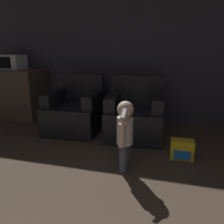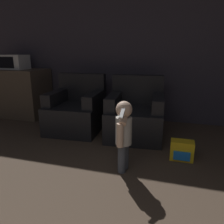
% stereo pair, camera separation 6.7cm
% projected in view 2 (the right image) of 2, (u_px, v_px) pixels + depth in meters
% --- Properties ---
extents(wall_back, '(8.40, 0.05, 2.60)m').
position_uv_depth(wall_back, '(137.00, 50.00, 3.95)').
color(wall_back, '#3D3842').
rests_on(wall_back, ground_plane).
extents(armchair_left, '(0.86, 0.93, 0.90)m').
position_uv_depth(armchair_left, '(77.00, 111.00, 3.62)').
color(armchair_left, black).
rests_on(armchair_left, ground_plane).
extents(armchair_right, '(0.89, 0.95, 0.90)m').
position_uv_depth(armchair_right, '(135.00, 115.00, 3.36)').
color(armchair_right, black).
rests_on(armchair_right, ground_plane).
extents(person_toddler, '(0.17, 0.31, 0.78)m').
position_uv_depth(person_toddler, '(124.00, 131.00, 2.30)').
color(person_toddler, '#474C56').
rests_on(person_toddler, ground_plane).
extents(toy_backpack, '(0.27, 0.17, 0.24)m').
position_uv_depth(toy_backpack, '(182.00, 150.00, 2.63)').
color(toy_backpack, yellow).
rests_on(toy_backpack, ground_plane).
extents(kitchen_counter, '(1.36, 0.70, 0.93)m').
position_uv_depth(kitchen_counter, '(14.00, 92.00, 4.44)').
color(kitchen_counter, brown).
rests_on(kitchen_counter, ground_plane).
extents(microwave, '(0.50, 0.36, 0.28)m').
position_uv_depth(microwave, '(14.00, 62.00, 4.25)').
color(microwave, silver).
rests_on(microwave, kitchen_counter).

